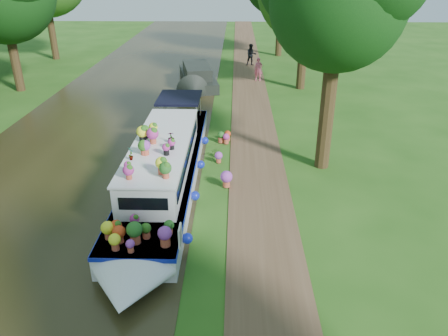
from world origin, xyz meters
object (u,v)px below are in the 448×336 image
at_px(pedestrian_pink, 258,69).
at_px(plant_boat, 163,168).
at_px(second_boat, 197,77).
at_px(pedestrian_dark, 251,55).

bearing_deg(pedestrian_pink, plant_boat, -96.15).
bearing_deg(second_boat, pedestrian_dark, 47.43).
height_order(pedestrian_pink, pedestrian_dark, pedestrian_dark).
relative_size(plant_boat, pedestrian_pink, 8.64).
bearing_deg(second_boat, pedestrian_pink, 5.98).
bearing_deg(pedestrian_pink, pedestrian_dark, 102.26).
bearing_deg(pedestrian_dark, pedestrian_pink, -93.66).
height_order(plant_boat, pedestrian_pink, plant_boat).
distance_m(pedestrian_pink, pedestrian_dark, 4.89).
distance_m(plant_boat, pedestrian_pink, 16.51).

